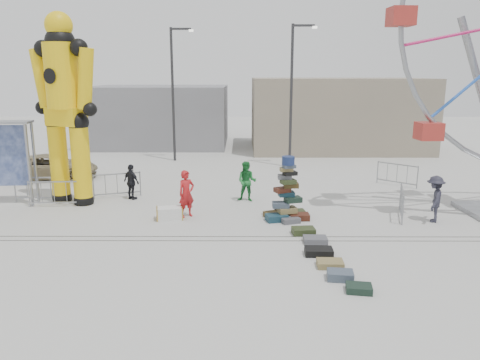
{
  "coord_description": "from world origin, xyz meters",
  "views": [
    {
      "loc": [
        0.21,
        -13.86,
        5.37
      ],
      "look_at": [
        0.14,
        2.61,
        1.59
      ],
      "focal_mm": 35.0,
      "sensor_mm": 36.0,
      "label": 1
    }
  ],
  "objects_px": {
    "barricade_dummy_a": "(39,189)",
    "parked_suv": "(51,167)",
    "barricade_dummy_b": "(54,194)",
    "steamer_trunk": "(170,213)",
    "lamp_post_right": "(293,89)",
    "crash_test_dummy": "(65,103)",
    "barricade_wheel_back": "(397,174)",
    "pedestrian_grey": "(435,199)",
    "barricade_wheel_front": "(402,203)",
    "suitcase_tower": "(287,202)",
    "barricade_dummy_c": "(117,185)",
    "lamp_post_left": "(174,88)",
    "pedestrian_green": "(247,181)",
    "pedestrian_black": "(131,182)",
    "pedestrian_red": "(186,194)"
  },
  "relations": [
    {
      "from": "steamer_trunk",
      "to": "barricade_wheel_front",
      "type": "bearing_deg",
      "value": -8.44
    },
    {
      "from": "lamp_post_left",
      "to": "barricade_dummy_c",
      "type": "xyz_separation_m",
      "value": [
        -1.37,
        -8.91,
        -3.93
      ]
    },
    {
      "from": "suitcase_tower",
      "to": "pedestrian_black",
      "type": "xyz_separation_m",
      "value": [
        -6.45,
        2.77,
        0.1
      ]
    },
    {
      "from": "crash_test_dummy",
      "to": "barricade_wheel_back",
      "type": "bearing_deg",
      "value": 34.61
    },
    {
      "from": "pedestrian_black",
      "to": "parked_suv",
      "type": "xyz_separation_m",
      "value": [
        -5.07,
        4.01,
        -0.14
      ]
    },
    {
      "from": "suitcase_tower",
      "to": "barricade_dummy_c",
      "type": "xyz_separation_m",
      "value": [
        -7.16,
        3.1,
        -0.12
      ]
    },
    {
      "from": "barricade_wheel_back",
      "to": "parked_suv",
      "type": "bearing_deg",
      "value": -143.83
    },
    {
      "from": "lamp_post_left",
      "to": "steamer_trunk",
      "type": "height_order",
      "value": "lamp_post_left"
    },
    {
      "from": "barricade_dummy_b",
      "to": "steamer_trunk",
      "type": "bearing_deg",
      "value": -22.15
    },
    {
      "from": "barricade_wheel_front",
      "to": "pedestrian_grey",
      "type": "distance_m",
      "value": 1.19
    },
    {
      "from": "crash_test_dummy",
      "to": "pedestrian_red",
      "type": "height_order",
      "value": "crash_test_dummy"
    },
    {
      "from": "lamp_post_left",
      "to": "pedestrian_grey",
      "type": "distance_m",
      "value": 17.03
    },
    {
      "from": "steamer_trunk",
      "to": "barricade_dummy_b",
      "type": "relative_size",
      "value": 0.49
    },
    {
      "from": "steamer_trunk",
      "to": "pedestrian_black",
      "type": "bearing_deg",
      "value": 115.72
    },
    {
      "from": "pedestrian_grey",
      "to": "barricade_dummy_a",
      "type": "bearing_deg",
      "value": -74.85
    },
    {
      "from": "lamp_post_right",
      "to": "crash_test_dummy",
      "type": "distance_m",
      "value": 12.71
    },
    {
      "from": "pedestrian_grey",
      "to": "pedestrian_green",
      "type": "bearing_deg",
      "value": -87.55
    },
    {
      "from": "pedestrian_green",
      "to": "pedestrian_grey",
      "type": "height_order",
      "value": "pedestrian_grey"
    },
    {
      "from": "barricade_wheel_front",
      "to": "barricade_dummy_a",
      "type": "bearing_deg",
      "value": 97.71
    },
    {
      "from": "suitcase_tower",
      "to": "pedestrian_green",
      "type": "height_order",
      "value": "suitcase_tower"
    },
    {
      "from": "steamer_trunk",
      "to": "pedestrian_grey",
      "type": "xyz_separation_m",
      "value": [
        9.78,
        -0.26,
        0.64
      ]
    },
    {
      "from": "pedestrian_red",
      "to": "parked_suv",
      "type": "height_order",
      "value": "pedestrian_red"
    },
    {
      "from": "barricade_wheel_back",
      "to": "pedestrian_grey",
      "type": "relative_size",
      "value": 1.16
    },
    {
      "from": "barricade_wheel_front",
      "to": "pedestrian_green",
      "type": "bearing_deg",
      "value": 84.81
    },
    {
      "from": "suitcase_tower",
      "to": "crash_test_dummy",
      "type": "distance_m",
      "value": 9.77
    },
    {
      "from": "barricade_dummy_b",
      "to": "pedestrian_grey",
      "type": "distance_m",
      "value": 14.88
    },
    {
      "from": "parked_suv",
      "to": "barricade_wheel_front",
      "type": "bearing_deg",
      "value": -121.8
    },
    {
      "from": "pedestrian_grey",
      "to": "parked_suv",
      "type": "distance_m",
      "value": 18.34
    },
    {
      "from": "pedestrian_green",
      "to": "pedestrian_grey",
      "type": "distance_m",
      "value": 7.41
    },
    {
      "from": "steamer_trunk",
      "to": "pedestrian_green",
      "type": "distance_m",
      "value": 3.94
    },
    {
      "from": "barricade_dummy_a",
      "to": "pedestrian_red",
      "type": "height_order",
      "value": "pedestrian_red"
    },
    {
      "from": "lamp_post_left",
      "to": "barricade_dummy_a",
      "type": "distance_m",
      "value": 11.35
    },
    {
      "from": "barricade_dummy_b",
      "to": "pedestrian_black",
      "type": "height_order",
      "value": "pedestrian_black"
    },
    {
      "from": "crash_test_dummy",
      "to": "barricade_dummy_a",
      "type": "distance_m",
      "value": 3.93
    },
    {
      "from": "barricade_dummy_b",
      "to": "pedestrian_green",
      "type": "height_order",
      "value": "pedestrian_green"
    },
    {
      "from": "barricade_dummy_b",
      "to": "pedestrian_red",
      "type": "relative_size",
      "value": 1.11
    },
    {
      "from": "pedestrian_black",
      "to": "parked_suv",
      "type": "relative_size",
      "value": 0.34
    },
    {
      "from": "barricade_dummy_c",
      "to": "parked_suv",
      "type": "distance_m",
      "value": 5.71
    },
    {
      "from": "steamer_trunk",
      "to": "barricade_dummy_a",
      "type": "distance_m",
      "value": 6.4
    },
    {
      "from": "pedestrian_red",
      "to": "pedestrian_green",
      "type": "xyz_separation_m",
      "value": [
        2.31,
        2.24,
        -0.04
      ]
    },
    {
      "from": "lamp_post_left",
      "to": "barricade_dummy_b",
      "type": "distance_m",
      "value": 11.69
    },
    {
      "from": "lamp_post_right",
      "to": "crash_test_dummy",
      "type": "xyz_separation_m",
      "value": [
        -10.04,
        -7.79,
        -0.29
      ]
    },
    {
      "from": "suitcase_tower",
      "to": "pedestrian_green",
      "type": "bearing_deg",
      "value": 109.55
    },
    {
      "from": "barricade_wheel_front",
      "to": "barricade_dummy_c",
      "type": "bearing_deg",
      "value": 92.05
    },
    {
      "from": "barricade_dummy_c",
      "to": "parked_suv",
      "type": "relative_size",
      "value": 0.44
    },
    {
      "from": "steamer_trunk",
      "to": "pedestrian_red",
      "type": "bearing_deg",
      "value": 17.54
    },
    {
      "from": "barricade_dummy_c",
      "to": "barricade_wheel_front",
      "type": "distance_m",
      "value": 11.9
    },
    {
      "from": "barricade_dummy_a",
      "to": "parked_suv",
      "type": "xyz_separation_m",
      "value": [
        -1.22,
        4.42,
        0.09
      ]
    },
    {
      "from": "lamp_post_left",
      "to": "barricade_dummy_b",
      "type": "height_order",
      "value": "lamp_post_left"
    },
    {
      "from": "barricade_dummy_c",
      "to": "pedestrian_green",
      "type": "distance_m",
      "value": 5.74
    }
  ]
}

